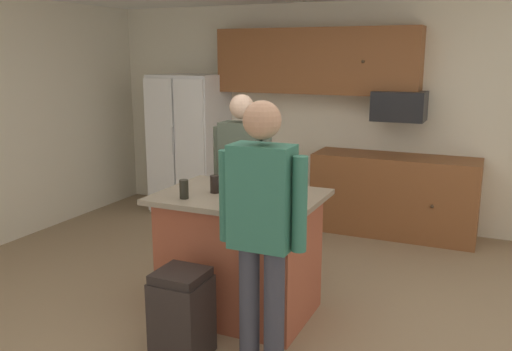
% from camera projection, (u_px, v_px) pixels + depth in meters
% --- Properties ---
extents(floor, '(7.04, 7.04, 0.00)m').
position_uv_depth(floor, '(255.00, 316.00, 4.25)').
color(floor, '#937A5B').
rests_on(floor, ground).
extents(back_wall, '(6.40, 0.10, 2.60)m').
position_uv_depth(back_wall, '(352.00, 115.00, 6.46)').
color(back_wall, beige).
rests_on(back_wall, ground).
extents(cabinet_run_upper, '(2.40, 0.38, 0.75)m').
position_uv_depth(cabinet_run_upper, '(316.00, 61.00, 6.30)').
color(cabinet_run_upper, brown).
extents(cabinet_run_lower, '(1.80, 0.63, 0.90)m').
position_uv_depth(cabinet_run_lower, '(394.00, 195.00, 6.12)').
color(cabinet_run_lower, brown).
rests_on(cabinet_run_lower, ground).
extents(refrigerator, '(0.85, 0.76, 1.76)m').
position_uv_depth(refrigerator, '(190.00, 144.00, 6.98)').
color(refrigerator, white).
rests_on(refrigerator, ground).
extents(microwave_over_range, '(0.56, 0.40, 0.32)m').
position_uv_depth(microwave_over_range, '(399.00, 106.00, 5.92)').
color(microwave_over_range, black).
extents(kitchen_island, '(1.22, 0.91, 0.97)m').
position_uv_depth(kitchen_island, '(240.00, 254.00, 4.21)').
color(kitchen_island, '#9E4C33').
rests_on(kitchen_island, ground).
extents(person_guest_right, '(0.57, 0.22, 1.66)m').
position_uv_depth(person_guest_right, '(242.00, 172.00, 4.91)').
color(person_guest_right, '#383842').
rests_on(person_guest_right, ground).
extents(person_guest_by_door, '(0.57, 0.23, 1.74)m').
position_uv_depth(person_guest_by_door, '(262.00, 222.00, 3.28)').
color(person_guest_by_door, '#383842').
rests_on(person_guest_by_door, ground).
extents(glass_pilsner, '(0.07, 0.07, 0.14)m').
position_uv_depth(glass_pilsner, '(184.00, 189.00, 3.97)').
color(glass_pilsner, black).
rests_on(glass_pilsner, kitchen_island).
extents(glass_short_whisky, '(0.07, 0.07, 0.13)m').
position_uv_depth(glass_short_whisky, '(215.00, 184.00, 4.14)').
color(glass_short_whisky, black).
rests_on(glass_short_whisky, kitchen_island).
extents(glass_stout_tall, '(0.07, 0.07, 0.14)m').
position_uv_depth(glass_stout_tall, '(249.00, 177.00, 4.37)').
color(glass_stout_tall, black).
rests_on(glass_stout_tall, kitchen_island).
extents(serving_tray, '(0.44, 0.30, 0.04)m').
position_uv_depth(serving_tray, '(264.00, 194.00, 4.02)').
color(serving_tray, '#B7B7BC').
rests_on(serving_tray, kitchen_island).
extents(trash_bin, '(0.34, 0.34, 0.61)m').
position_uv_depth(trash_bin, '(182.00, 314.00, 3.63)').
color(trash_bin, black).
rests_on(trash_bin, ground).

